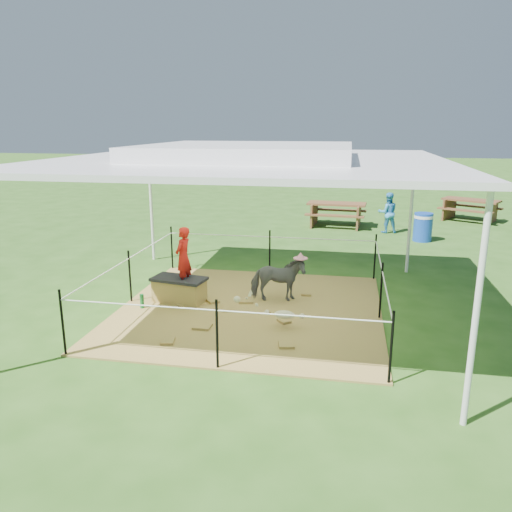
% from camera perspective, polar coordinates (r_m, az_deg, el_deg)
% --- Properties ---
extents(ground, '(90.00, 90.00, 0.00)m').
position_cam_1_polar(ground, '(8.95, -0.70, -6.23)').
color(ground, '#2D5919').
rests_on(ground, ground).
extents(hay_patch, '(4.60, 4.60, 0.03)m').
position_cam_1_polar(hay_patch, '(8.95, -0.70, -6.14)').
color(hay_patch, brown).
rests_on(hay_patch, ground).
extents(canopy_tent, '(6.30, 6.30, 2.90)m').
position_cam_1_polar(canopy_tent, '(8.37, -0.76, 11.23)').
color(canopy_tent, silver).
rests_on(canopy_tent, ground).
extents(rope_fence, '(4.54, 4.54, 1.00)m').
position_cam_1_polar(rope_fence, '(8.74, -0.72, -2.30)').
color(rope_fence, black).
rests_on(rope_fence, ground).
extents(straw_bale, '(0.98, 0.61, 0.41)m').
position_cam_1_polar(straw_bale, '(9.35, -8.75, -3.96)').
color(straw_bale, olive).
rests_on(straw_bale, hay_patch).
extents(dark_cloth, '(1.05, 0.67, 0.05)m').
position_cam_1_polar(dark_cloth, '(9.28, -8.80, -2.62)').
color(dark_cloth, black).
rests_on(dark_cloth, straw_bale).
extents(woman, '(0.33, 0.44, 1.10)m').
position_cam_1_polar(woman, '(9.11, -8.34, 0.50)').
color(woman, red).
rests_on(woman, straw_bale).
extents(green_bottle, '(0.08, 0.08, 0.25)m').
position_cam_1_polar(green_bottle, '(9.18, -12.91, -5.04)').
color(green_bottle, '#176829').
rests_on(green_bottle, hay_patch).
extents(pony, '(1.05, 0.63, 0.83)m').
position_cam_1_polar(pony, '(9.21, 2.49, -2.70)').
color(pony, '#454549').
rests_on(pony, hay_patch).
extents(pink_hat, '(0.26, 0.26, 0.12)m').
position_cam_1_polar(pink_hat, '(9.08, 2.52, 0.17)').
color(pink_hat, pink).
rests_on(pink_hat, pony).
extents(foal, '(0.92, 0.51, 0.51)m').
position_cam_1_polar(foal, '(8.06, 3.26, -6.52)').
color(foal, beige).
rests_on(foal, hay_patch).
extents(trash_barrel, '(0.54, 0.54, 0.80)m').
position_cam_1_polar(trash_barrel, '(14.91, 18.53, 3.15)').
color(trash_barrel, '#1744B1').
rests_on(trash_barrel, ground).
extents(picnic_table_near, '(1.96, 1.49, 0.77)m').
position_cam_1_polar(picnic_table_near, '(16.46, 9.15, 4.71)').
color(picnic_table_near, brown).
rests_on(picnic_table_near, ground).
extents(picnic_table_far, '(2.21, 2.02, 0.75)m').
position_cam_1_polar(picnic_table_far, '(18.68, 23.26, 4.85)').
color(picnic_table_far, brown).
rests_on(picnic_table_far, ground).
extents(distant_person, '(0.67, 0.57, 1.23)m').
position_cam_1_polar(distant_person, '(15.75, 14.83, 4.80)').
color(distant_person, '#3890D2').
rests_on(distant_person, ground).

